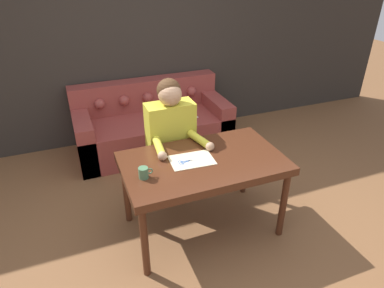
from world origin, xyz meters
name	(u,v)px	position (x,y,z in m)	size (l,w,h in m)	color
ground_plane	(199,236)	(0.00, 0.00, 0.00)	(16.00, 16.00, 0.00)	brown
wall_back	(133,40)	(0.00, 2.20, 1.30)	(8.00, 0.06, 2.60)	#2D2823
dining_table	(203,167)	(0.07, 0.11, 0.66)	(1.36, 0.80, 0.73)	#472314
couch	(152,126)	(0.06, 1.77, 0.30)	(1.91, 0.87, 0.84)	brown
person	(171,141)	(-0.04, 0.65, 0.67)	(0.51, 0.60, 1.28)	#33281E
pattern_paper_main	(192,160)	(-0.02, 0.14, 0.74)	(0.38, 0.27, 0.00)	beige
scissors	(187,161)	(-0.06, 0.14, 0.74)	(0.24, 0.08, 0.01)	silver
mug	(144,173)	(-0.45, 0.04, 0.78)	(0.11, 0.08, 0.09)	#47704C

